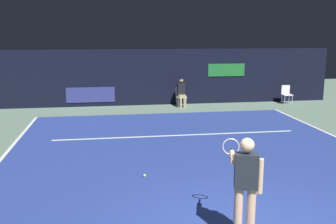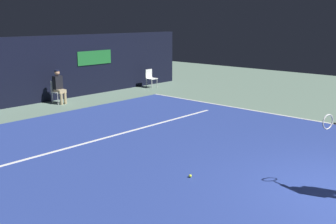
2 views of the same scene
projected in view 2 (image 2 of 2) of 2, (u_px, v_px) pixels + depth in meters
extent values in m
plane|color=slate|center=(176.00, 147.00, 10.57)|extent=(32.87, 32.87, 0.00)
cube|color=navy|center=(176.00, 147.00, 10.57)|extent=(10.24, 11.23, 0.01)
cube|color=white|center=(271.00, 113.00, 14.23)|extent=(0.10, 11.23, 0.01)
cube|color=white|center=(125.00, 132.00, 11.85)|extent=(7.99, 0.10, 0.01)
cube|color=black|center=(20.00, 71.00, 15.43)|extent=(17.15, 0.30, 2.60)
cube|color=#1E6B2D|center=(95.00, 58.00, 17.74)|extent=(1.80, 0.04, 0.60)
torus|color=#B2B2B7|center=(328.00, 122.00, 7.67)|extent=(0.30, 0.10, 0.30)
cube|color=white|center=(59.00, 92.00, 15.89)|extent=(0.46, 0.42, 0.04)
cube|color=white|center=(55.00, 86.00, 15.96)|extent=(0.42, 0.05, 0.42)
cylinder|color=#B2B2B7|center=(58.00, 99.00, 15.69)|extent=(0.03, 0.03, 0.46)
cylinder|color=#B2B2B7|center=(66.00, 98.00, 15.97)|extent=(0.03, 0.03, 0.46)
cylinder|color=#B2B2B7|center=(53.00, 98.00, 15.90)|extent=(0.03, 0.03, 0.46)
cylinder|color=#B2B2B7|center=(60.00, 97.00, 16.18)|extent=(0.03, 0.03, 0.46)
cube|color=tan|center=(60.00, 91.00, 15.83)|extent=(0.34, 0.42, 0.14)
cylinder|color=tan|center=(61.00, 99.00, 15.71)|extent=(0.11, 0.11, 0.46)
cylinder|color=tan|center=(65.00, 98.00, 15.85)|extent=(0.11, 0.11, 0.46)
cube|color=black|center=(58.00, 83.00, 15.83)|extent=(0.35, 0.24, 0.52)
sphere|color=tan|center=(57.00, 73.00, 15.74)|extent=(0.20, 0.20, 0.20)
cylinder|color=#141933|center=(57.00, 70.00, 15.72)|extent=(0.19, 0.19, 0.04)
cube|color=white|center=(152.00, 79.00, 19.57)|extent=(0.44, 0.40, 0.04)
cube|color=white|center=(149.00, 74.00, 19.65)|extent=(0.42, 0.03, 0.42)
cylinder|color=#B2B2B7|center=(152.00, 84.00, 19.37)|extent=(0.03, 0.03, 0.44)
cylinder|color=#B2B2B7|center=(157.00, 83.00, 19.64)|extent=(0.03, 0.03, 0.44)
cylinder|color=#B2B2B7|center=(147.00, 83.00, 19.60)|extent=(0.03, 0.03, 0.44)
cylinder|color=#B2B2B7|center=(152.00, 82.00, 19.87)|extent=(0.03, 0.03, 0.44)
sphere|color=#CCE033|center=(190.00, 176.00, 8.49)|extent=(0.07, 0.07, 0.07)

